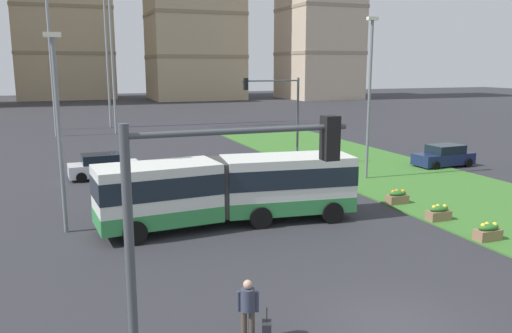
{
  "coord_description": "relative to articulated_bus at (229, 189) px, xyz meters",
  "views": [
    {
      "loc": [
        -8.39,
        -11.07,
        7.11
      ],
      "look_at": [
        0.54,
        12.46,
        2.2
      ],
      "focal_mm": 36.15,
      "sensor_mm": 36.0,
      "label": 1
    }
  ],
  "objects": [
    {
      "name": "car_navy_sedan",
      "position": [
        18.64,
        7.65,
        -0.9
      ],
      "size": [
        4.49,
        2.2,
        1.58
      ],
      "color": "#19234C",
      "rests_on": "ground"
    },
    {
      "name": "flower_planter_1",
      "position": [
        9.2,
        -6.06,
        -1.23
      ],
      "size": [
        1.1,
        0.56,
        0.74
      ],
      "color": "#937051",
      "rests_on": "grass_median"
    },
    {
      "name": "rolling_suitcase",
      "position": [
        -2.28,
        -10.19,
        -1.34
      ],
      "size": [
        0.36,
        0.42,
        0.97
      ],
      "color": "#232328",
      "rests_on": "ground"
    },
    {
      "name": "traffic_light_far_right",
      "position": [
        7.43,
        11.45,
        2.7
      ],
      "size": [
        4.29,
        0.28,
        6.33
      ],
      "color": "#474C51",
      "rests_on": "ground"
    },
    {
      "name": "grass_median",
      "position": [
        13.6,
        -0.55,
        -1.61
      ],
      "size": [
        10.0,
        70.0,
        0.08
      ],
      "primitive_type": "cube",
      "color": "#3D752D",
      "rests_on": "ground_plane"
    },
    {
      "name": "ground_plane",
      "position": [
        1.47,
        -10.55,
        -1.65
      ],
      "size": [
        260.0,
        260.0,
        0.0
      ],
      "primitive_type": "plane",
      "color": "#2D2D33"
    },
    {
      "name": "traffic_light_near_left",
      "position": [
        -4.77,
        -13.55,
        2.63
      ],
      "size": [
        3.97,
        0.28,
        6.25
      ],
      "color": "#474C51",
      "rests_on": "ground"
    },
    {
      "name": "flower_planter_2",
      "position": [
        9.2,
        -3.08,
        -1.23
      ],
      "size": [
        1.1,
        0.56,
        0.74
      ],
      "color": "#937051",
      "rests_on": "grass_median"
    },
    {
      "name": "streetlight_median",
      "position": [
        11.1,
        6.0,
        3.82
      ],
      "size": [
        0.7,
        0.28,
        10.04
      ],
      "color": "slate",
      "rests_on": "ground"
    },
    {
      "name": "streetlight_left",
      "position": [
        -7.03,
        1.43,
        3.02
      ],
      "size": [
        0.7,
        0.28,
        8.47
      ],
      "color": "slate",
      "rests_on": "ground"
    },
    {
      "name": "car_white_van",
      "position": [
        -4.57,
        12.35,
        -0.9
      ],
      "size": [
        4.48,
        2.19,
        1.58
      ],
      "color": "silver",
      "rests_on": "ground"
    },
    {
      "name": "flower_planter_3",
      "position": [
        9.2,
        0.08,
        -1.23
      ],
      "size": [
        1.1,
        0.56,
        0.74
      ],
      "color": "#937051",
      "rests_on": "grass_median"
    },
    {
      "name": "articulated_bus",
      "position": [
        0.0,
        0.0,
        0.0
      ],
      "size": [
        12.01,
        3.29,
        3.0
      ],
      "color": "silver",
      "rests_on": "ground"
    },
    {
      "name": "pedestrian_crossing",
      "position": [
        -2.73,
        -9.99,
        -0.65
      ],
      "size": [
        0.55,
        0.36,
        1.74
      ],
      "color": "#4C4238",
      "rests_on": "ground"
    }
  ]
}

